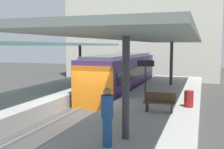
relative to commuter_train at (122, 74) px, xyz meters
The scene contains 14 objects.
ground_plane 7.54m from the commuter_train, 90.00° to the right, with size 80.00×80.00×0.00m, color #383835.
platform_left 8.35m from the commuter_train, 117.38° to the right, with size 4.40×28.00×1.00m, color #9E9E99.
platform_right 8.35m from the commuter_train, 62.62° to the right, with size 4.40×28.00×1.00m, color #9E9E99.
track_ballast 7.52m from the commuter_train, 90.00° to the right, with size 3.20×28.00×0.20m, color #423F3D.
rail_near_side 7.52m from the commuter_train, 95.60° to the right, with size 0.08×28.00×0.14m, color slate.
rail_far_side 7.52m from the commuter_train, 84.40° to the right, with size 0.08×28.00×0.14m, color slate.
commuter_train is the anchor object (origin of this frame).
canopy_left 7.42m from the commuter_train, 122.62° to the right, with size 4.18×21.00×3.15m.
canopy_right 7.50m from the commuter_train, 57.38° to the right, with size 4.18×21.00×3.43m.
platform_bench 9.40m from the commuter_train, 62.86° to the right, with size 1.40×0.41×0.86m.
platform_sign 7.25m from the commuter_train, 63.37° to the right, with size 0.90×0.08×2.21m.
litter_bin 8.86m from the commuter_train, 51.80° to the right, with size 0.44×0.44×0.80m, color maroon.
passenger_near_bench 13.53m from the commuter_train, 75.10° to the right, with size 0.36×0.36×1.76m.
station_building_backdrop 13.26m from the commuter_train, 95.28° to the left, with size 18.00×6.00×11.00m, color beige.
Camera 1 is at (6.08, -12.95, 3.96)m, focal length 43.11 mm.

